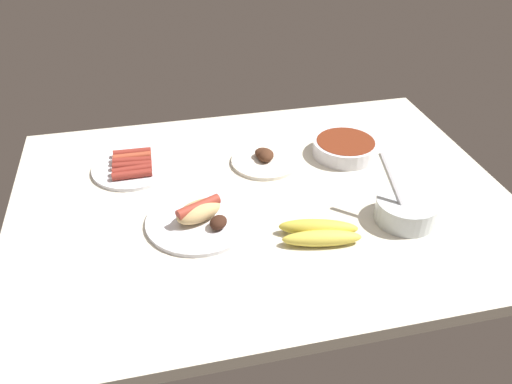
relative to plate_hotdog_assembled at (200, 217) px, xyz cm
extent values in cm
cube|color=silver|center=(-16.16, -6.81, -3.12)|extent=(120.00, 90.00, 3.00)
cylinder|color=white|center=(0.17, -0.18, -1.12)|extent=(24.39, 24.39, 1.00)
ellipsoid|color=tan|center=(0.17, -0.18, 1.58)|extent=(12.58, 10.06, 4.40)
cylinder|color=#9E3828|center=(0.17, -0.18, 2.79)|extent=(10.59, 6.56, 2.40)
ellipsoid|color=#381E14|center=(-3.60, 3.81, 0.78)|extent=(5.62, 5.68, 2.80)
cylinder|color=white|center=(-20.64, -22.03, -1.12)|extent=(18.30, 18.30, 1.00)
ellipsoid|color=#472819|center=(-20.52, -23.00, 0.68)|extent=(6.83, 6.90, 2.61)
ellipsoid|color=#472819|center=(-20.72, -22.28, 0.39)|extent=(6.04, 6.66, 2.02)
ellipsoid|color=#472819|center=(-20.56, -21.78, 0.78)|extent=(4.69, 5.50, 2.81)
cylinder|color=silver|center=(-45.84, 9.24, 1.06)|extent=(13.95, 13.95, 5.37)
cylinder|color=beige|center=(-45.84, 9.24, 2.14)|extent=(12.27, 12.27, 2.42)
cube|color=#B7B7BC|center=(-42.70, 7.49, 6.94)|extent=(4.73, 10.69, 12.57)
cylinder|color=white|center=(14.17, -26.46, -1.12)|extent=(21.17, 21.17, 1.00)
cylinder|color=maroon|center=(13.98, -32.00, 0.39)|extent=(10.03, 2.34, 2.02)
cylinder|color=#AD472D|center=(14.06, -29.79, 0.39)|extent=(9.99, 2.12, 2.02)
cylinder|color=maroon|center=(14.13, -27.57, 0.39)|extent=(10.13, 3.08, 2.02)
cylinder|color=maroon|center=(14.21, -25.35, 0.39)|extent=(10.10, 2.82, 2.02)
cylinder|color=maroon|center=(14.28, -23.13, 0.39)|extent=(10.04, 2.43, 2.02)
cylinder|color=maroon|center=(14.36, -20.91, 0.39)|extent=(10.00, 2.18, 2.02)
cylinder|color=white|center=(-42.89, -21.39, 0.44)|extent=(17.59, 17.59, 4.11)
cylinder|color=maroon|center=(-42.89, -21.39, 2.09)|extent=(15.83, 15.83, 1.00)
ellipsoid|color=#E5D14C|center=(-24.46, 13.29, 0.04)|extent=(17.63, 6.77, 3.33)
ellipsoid|color=gold|center=(-24.78, 9.90, 0.26)|extent=(17.82, 8.43, 3.77)
camera|label=1|loc=(8.54, 94.15, 72.14)|focal=36.69mm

